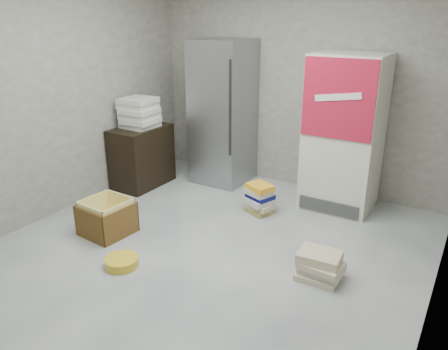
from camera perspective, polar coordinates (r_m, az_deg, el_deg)
name	(u,v)px	position (r m, az deg, el deg)	size (l,w,h in m)	color
ground	(185,268)	(4.13, -5.08, -11.95)	(5.00, 5.00, 0.00)	silver
room_shell	(178,69)	(3.52, -6.01, 13.62)	(4.04, 5.04, 2.82)	#AAA499
steel_fridge	(223,113)	(5.90, -0.15, 8.11)	(0.70, 0.72, 1.90)	#9A9CA1
coke_cooler	(344,133)	(5.26, 15.40, 5.32)	(0.80, 0.73, 1.80)	silver
wood_shelf	(142,156)	(5.96, -10.68, 2.41)	(0.50, 0.80, 0.80)	black
supply_box_stack	(139,113)	(5.80, -11.02, 7.98)	(0.45, 0.44, 0.39)	white
phonebook_stack_main	(259,199)	(5.10, 4.62, -3.09)	(0.37, 0.35, 0.36)	#9F8E4E
phonebook_stack_side	(320,266)	(4.01, 12.44, -11.49)	(0.41, 0.33, 0.25)	beige
cardboard_box	(107,220)	(4.80, -15.03, -5.64)	(0.51, 0.51, 0.38)	yellow
bucket_lid	(122,262)	(4.23, -13.22, -11.00)	(0.31, 0.31, 0.08)	gold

